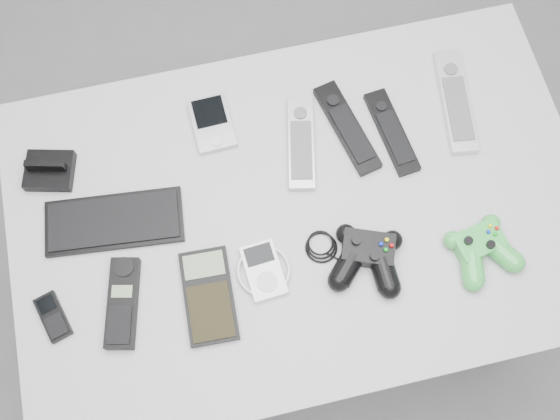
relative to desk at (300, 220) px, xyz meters
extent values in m
plane|color=slate|center=(-0.01, 0.03, -0.73)|extent=(3.50, 3.50, 0.00)
cube|color=gray|center=(0.00, 0.00, 0.05)|extent=(1.19, 0.76, 0.03)
cylinder|color=black|center=(0.54, -0.33, -0.34)|extent=(0.04, 0.04, 0.76)
cylinder|color=black|center=(-0.54, 0.33, -0.34)|extent=(0.04, 0.04, 0.76)
cylinder|color=black|center=(0.54, 0.33, -0.34)|extent=(0.04, 0.04, 0.76)
cube|color=black|center=(-0.37, 0.06, 0.08)|extent=(0.29, 0.14, 0.02)
cube|color=black|center=(-0.49, 0.19, 0.10)|extent=(0.11, 0.11, 0.05)
cube|color=#A3A3AA|center=(-0.14, 0.23, 0.08)|extent=(0.09, 0.13, 0.02)
cube|color=#A3A3AA|center=(0.03, 0.14, 0.08)|extent=(0.10, 0.22, 0.02)
cube|color=black|center=(0.14, 0.15, 0.08)|extent=(0.10, 0.23, 0.02)
cube|color=black|center=(0.23, 0.12, 0.08)|extent=(0.07, 0.20, 0.02)
cube|color=#B9B8C0|center=(0.38, 0.16, 0.08)|extent=(0.09, 0.25, 0.02)
cube|color=black|center=(-0.52, -0.11, 0.08)|extent=(0.07, 0.10, 0.02)
cube|color=black|center=(-0.38, -0.11, 0.08)|extent=(0.09, 0.18, 0.03)
cube|color=black|center=(-0.22, -0.14, 0.08)|extent=(0.10, 0.19, 0.02)
cube|color=white|center=(-0.10, -0.11, 0.08)|extent=(0.11, 0.12, 0.02)
camera|label=1|loc=(-0.14, -0.43, 1.33)|focal=42.00mm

